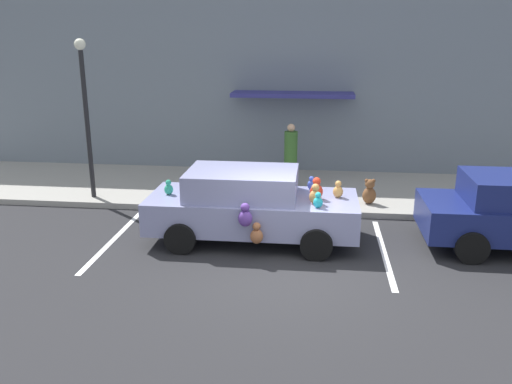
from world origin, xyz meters
TOP-DOWN VIEW (x-y plane):
  - ground_plane at (0.00, 0.00)m, footprint 60.00×60.00m
  - sidewalk at (0.00, 5.00)m, footprint 24.00×4.00m
  - storefront_building at (-0.00, 7.14)m, footprint 24.00×1.25m
  - parking_stripe_front at (1.86, 1.00)m, footprint 0.12×3.60m
  - parking_stripe_rear at (-3.88, 1.00)m, footprint 0.12×3.60m
  - plush_covered_car at (-0.93, 1.33)m, footprint 4.40×2.11m
  - teddy_bear_on_sidewalk at (1.78, 3.73)m, footprint 0.34×0.28m
  - street_lamp_post at (-5.37, 3.50)m, footprint 0.28×0.28m
  - pedestrian_near_shopfront at (-0.28, 5.17)m, footprint 0.37×0.37m

SIDE VIEW (x-z plane):
  - ground_plane at x=0.00m, z-range 0.00..0.00m
  - parking_stripe_front at x=1.86m, z-range 0.00..0.01m
  - parking_stripe_rear at x=-3.88m, z-range 0.00..0.01m
  - sidewalk at x=0.00m, z-range 0.00..0.15m
  - teddy_bear_on_sidewalk at x=1.78m, z-range 0.13..0.78m
  - plush_covered_car at x=-0.93m, z-range 0.02..1.57m
  - pedestrian_near_shopfront at x=-0.28m, z-range 0.08..1.84m
  - street_lamp_post at x=-5.37m, z-range 0.59..4.61m
  - storefront_building at x=0.00m, z-range -0.01..6.39m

